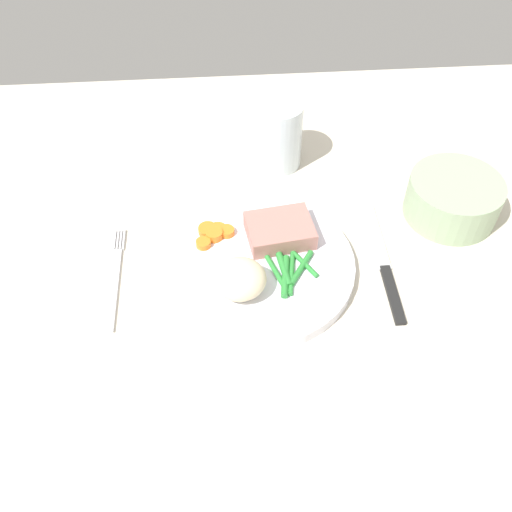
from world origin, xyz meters
The scene contains 10 objects.
dining_table centered at (0.00, 0.00, 1.00)cm, with size 120.00×90.00×2.00cm.
dinner_plate centered at (1.41, -0.89, 2.80)cm, with size 25.13×25.13×1.60cm, color white.
meat_portion centered at (4.81, 3.07, 4.85)cm, with size 8.38×6.52×2.50cm, color #B2756B.
mashed_potatoes centered at (-0.85, -5.41, 5.79)cm, with size 6.38×5.99×4.39cm, color beige.
carrot_slices centered at (-3.77, 3.97, 4.06)cm, with size 5.07×4.59×1.10cm.
green_beans centered at (5.29, -2.78, 3.98)cm, with size 6.83×8.80×0.89cm.
fork centered at (-16.51, -1.14, 2.20)cm, with size 1.44×16.60×0.40cm.
knife centered at (17.93, -1.17, 2.20)cm, with size 1.70×20.50×0.64cm.
water_glass centered at (6.18, 20.29, 6.36)cm, with size 7.19×7.19×10.28cm.
salad_bowl centered at (29.06, 7.28, 5.26)cm, with size 12.64×12.64×5.78cm.
Camera 1 is at (-2.19, -48.70, 59.15)cm, focal length 40.68 mm.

